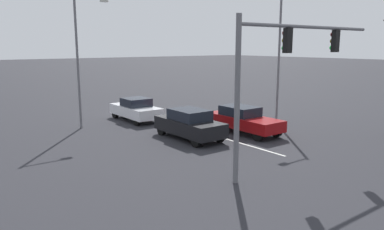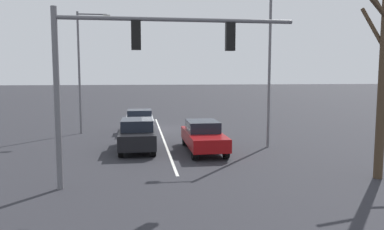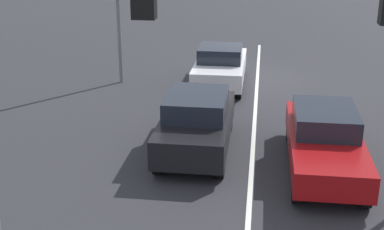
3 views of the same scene
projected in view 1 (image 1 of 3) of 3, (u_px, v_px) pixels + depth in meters
ground_plane at (146, 116)px, 26.80m from camera, size 240.00×240.00×0.00m
lane_stripe_left_divider at (171, 123)px, 24.22m from camera, size 0.12×18.56×0.01m
car_black_midlane_front at (189, 124)px, 20.01m from camera, size 1.79×4.28×1.60m
car_maroon_leftlane_front at (243, 119)px, 21.42m from camera, size 1.73×4.78×1.51m
car_white_midlane_second at (136, 109)px, 24.94m from camera, size 1.80×4.22×1.51m
traffic_signal_gantry at (283, 60)px, 14.37m from camera, size 8.13×0.37×6.03m
street_lamp_right_shoulder at (81, 52)px, 22.03m from camera, size 2.11×0.24×7.84m
street_lamp_left_shoulder at (277, 51)px, 23.18m from camera, size 1.83×0.24×8.06m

